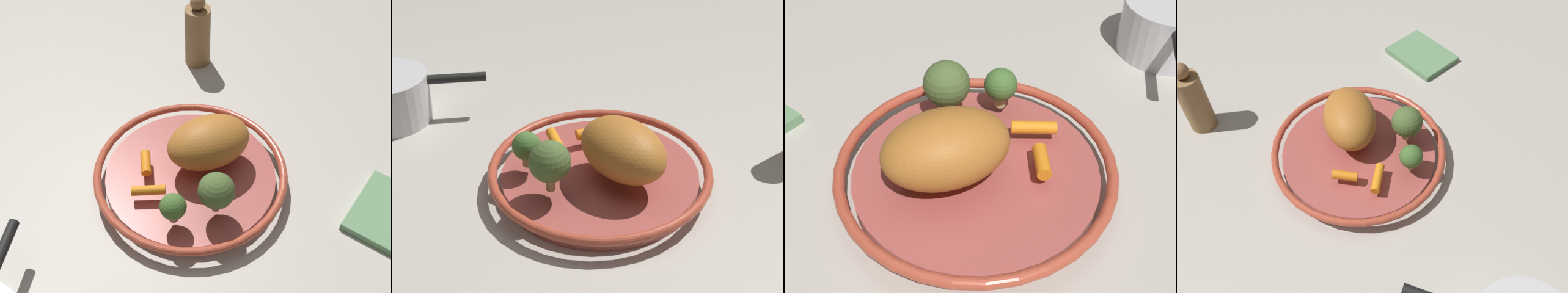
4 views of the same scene
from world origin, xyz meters
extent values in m
plane|color=#B7B2A8|center=(0.00, 0.00, 0.00)|extent=(2.31, 2.31, 0.00)
cylinder|color=#A84C47|center=(0.00, 0.00, 0.01)|extent=(0.29, 0.29, 0.02)
torus|color=#B24530|center=(0.00, 0.00, 0.03)|extent=(0.33, 0.33, 0.01)
ellipsoid|color=#B06827|center=(0.03, -0.03, 0.08)|extent=(0.15, 0.17, 0.08)
cylinder|color=orange|center=(0.00, 0.08, 0.05)|extent=(0.05, 0.02, 0.02)
cylinder|color=orange|center=(-0.06, 0.06, 0.05)|extent=(0.02, 0.06, 0.02)
cylinder|color=tan|center=(-0.08, -0.05, 0.05)|extent=(0.01, 0.01, 0.02)
sphere|color=#496230|center=(-0.08, -0.05, 0.08)|extent=(0.06, 0.06, 0.06)
cylinder|color=tan|center=(-0.10, 0.02, 0.04)|extent=(0.01, 0.01, 0.02)
sphere|color=#41692E|center=(-0.10, 0.02, 0.07)|extent=(0.04, 0.04, 0.04)
cylinder|color=olive|center=(0.33, 0.01, 0.06)|extent=(0.05, 0.05, 0.13)
sphere|color=olive|center=(0.33, 0.01, 0.15)|extent=(0.03, 0.03, 0.03)
cylinder|color=black|center=(-0.20, 0.25, 0.07)|extent=(0.10, 0.02, 0.02)
cube|color=#669366|center=(-0.05, -0.33, 0.01)|extent=(0.17, 0.16, 0.01)
camera|label=1|loc=(-0.58, -0.05, 0.73)|focal=49.59mm
camera|label=2|loc=(-0.15, -0.68, 0.53)|focal=53.68mm
camera|label=3|loc=(0.41, 0.06, 0.46)|focal=47.31mm
camera|label=4|loc=(-0.18, 0.47, 0.67)|focal=39.61mm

